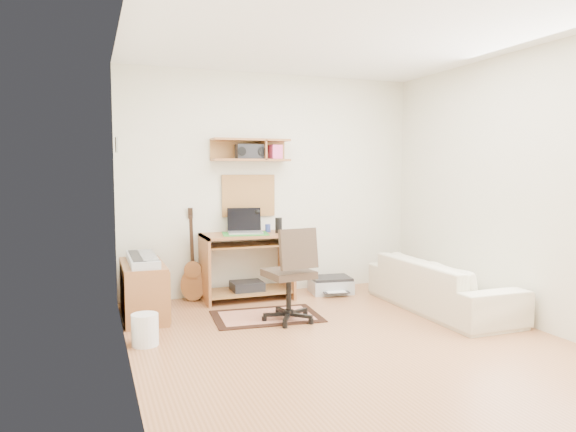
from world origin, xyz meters
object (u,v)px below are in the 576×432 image
object	(u,v)px
desk	(247,266)
task_chair	(289,274)
printer	(331,286)
cabinet	(143,290)
sofa	(441,276)

from	to	relation	value
desk	task_chair	xyz separation A→B (m)	(0.13, -1.00, 0.09)
desk	task_chair	world-z (taller)	task_chair
desk	printer	distance (m)	1.07
cabinet	sofa	xyz separation A→B (m)	(2.96, -0.80, 0.08)
task_chair	cabinet	bearing A→B (deg)	147.32
printer	sofa	distance (m)	1.38
task_chair	desk	bearing A→B (deg)	90.59
task_chair	sofa	bearing A→B (deg)	-12.98
desk	cabinet	size ratio (longest dim) A/B	1.11
task_chair	printer	size ratio (longest dim) A/B	1.94
task_chair	cabinet	world-z (taller)	task_chair
cabinet	desk	bearing A→B (deg)	17.32
task_chair	printer	xyz separation A→B (m)	(0.89, 0.95, -0.38)
desk	cabinet	xyz separation A→B (m)	(-1.18, -0.37, -0.10)
sofa	printer	bearing A→B (deg)	33.75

